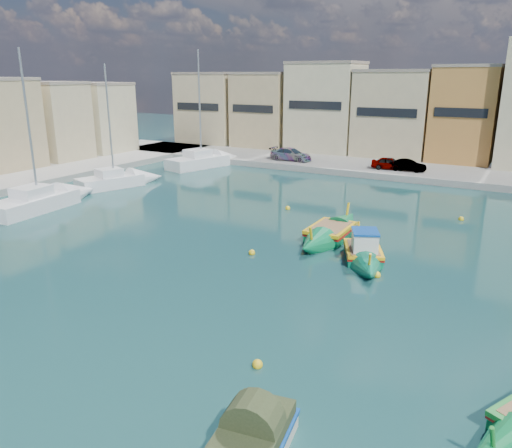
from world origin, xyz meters
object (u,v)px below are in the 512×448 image
Objects in this scene: luzzu_green at (330,234)px; yacht_midnorth at (128,180)px; luzzu_blue_cabin at (363,253)px; tender_near at (253,440)px; yacht_north at (213,160)px; yacht_mid at (55,198)px.

yacht_midnorth is at bearing 166.15° from luzzu_green.
luzzu_blue_cabin is 15.35m from tender_near.
yacht_north is 19.86m from yacht_mid.
tender_near is at bearing -41.37° from yacht_midnorth.
luzzu_green is 18.29m from tender_near.
yacht_north reaches higher than luzzu_blue_cabin.
luzzu_green reaches higher than tender_near.
yacht_north is at bearing 88.04° from yacht_mid.
yacht_midnorth reaches higher than tender_near.
tender_near is at bearing -82.34° from luzzu_blue_cabin.
yacht_north is (-23.00, 19.59, 0.19)m from luzzu_blue_cabin.
yacht_north is at bearing 139.65° from luzzu_green.
yacht_midnorth reaches higher than luzzu_blue_cabin.
yacht_mid reaches higher than yacht_midnorth.
yacht_north reaches higher than yacht_midnorth.
tender_near is at bearing -74.65° from luzzu_green.
luzzu_blue_cabin is 3.70m from luzzu_green.
luzzu_green is 0.69× the size of yacht_mid.
luzzu_blue_cabin is at bearing 97.66° from tender_near.
tender_near is (4.84, -17.63, 0.18)m from luzzu_green.
tender_near is 0.26× the size of yacht_north.
yacht_mid reaches higher than luzzu_blue_cabin.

